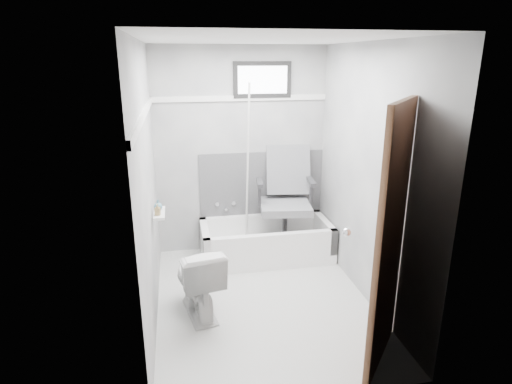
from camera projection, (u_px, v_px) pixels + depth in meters
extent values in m
plane|color=silver|center=(263.00, 300.00, 4.16)|extent=(2.60, 2.60, 0.00)
plane|color=silver|center=(264.00, 39.00, 3.44)|extent=(2.60, 2.60, 0.00)
cube|color=slate|center=(241.00, 152.00, 5.02)|extent=(2.00, 0.02, 2.40)
cube|color=slate|center=(307.00, 241.00, 2.58)|extent=(2.00, 0.02, 2.40)
cube|color=slate|center=(148.00, 188.00, 3.62)|extent=(0.02, 2.60, 2.40)
cube|color=slate|center=(368.00, 177.00, 3.98)|extent=(0.02, 2.60, 2.40)
imported|color=silver|center=(198.00, 280.00, 3.87)|extent=(0.51, 0.75, 0.68)
cube|color=#4C4C4F|center=(262.00, 184.00, 5.17)|extent=(1.50, 0.02, 0.78)
cube|color=white|center=(241.00, 98.00, 4.82)|extent=(2.00, 0.02, 0.06)
cube|color=white|center=(144.00, 115.00, 3.44)|extent=(0.02, 2.60, 0.06)
cylinder|color=silver|center=(248.00, 169.00, 4.84)|extent=(0.02, 0.32, 1.93)
cube|color=white|center=(159.00, 213.00, 3.90)|extent=(0.10, 0.32, 0.02)
imported|color=olive|center=(157.00, 209.00, 3.81)|extent=(0.06, 0.06, 0.10)
imported|color=slate|center=(158.00, 205.00, 3.94)|extent=(0.11, 0.11, 0.10)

